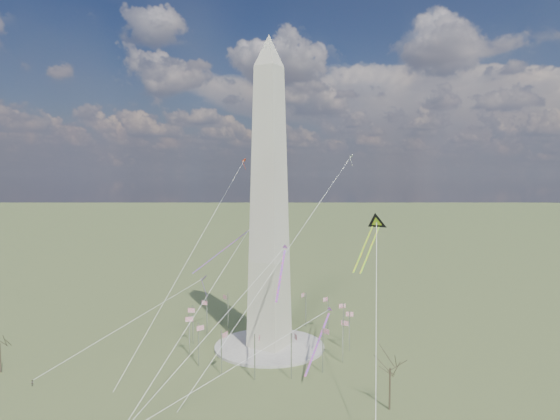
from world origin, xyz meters
The scene contains 13 objects.
ground centered at (0.00, 0.00, 0.00)m, with size 2000.00×2000.00×0.00m, color #3C5128.
plaza centered at (0.00, 0.00, 0.40)m, with size 36.00×36.00×0.80m, color #B0ADA1.
washington_monument centered at (0.00, 0.00, 47.95)m, with size 15.56×15.56×100.00m.
flagpole_ring centered at (0.00, 0.00, 7.27)m, with size 54.40×54.40×13.00m.
tree_near centered at (47.68, -22.11, 10.93)m, with size 8.76×8.76×15.33m.
person_west centered at (-39.50, -57.59, 0.83)m, with size 0.80×0.63×1.65m, color gray.
kite_delta_black centered at (34.04, 4.73, 41.66)m, with size 6.87×18.51×15.43m.
kite_diamond_purple centered at (-30.12, 3.68, 18.33)m, with size 1.63×2.75×8.45m.
kite_streamer_left centered at (14.14, -16.21, 30.89)m, with size 8.17×17.59×12.75m.
kite_streamer_mid centered at (-15.03, -0.31, 33.51)m, with size 11.77×19.84×15.08m.
kite_streamer_right centered at (21.80, -6.09, 10.46)m, with size 3.44×21.02×14.44m.
kite_small_red centered at (-33.87, 35.27, 62.08)m, with size 1.45×2.18×4.68m.
kite_small_white centered at (9.81, 44.75, 63.36)m, with size 1.38×2.14×4.67m.
Camera 1 is at (83.76, -136.49, 56.87)m, focal length 32.00 mm.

